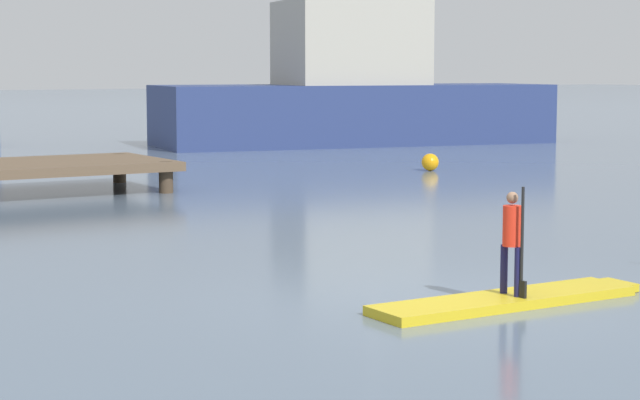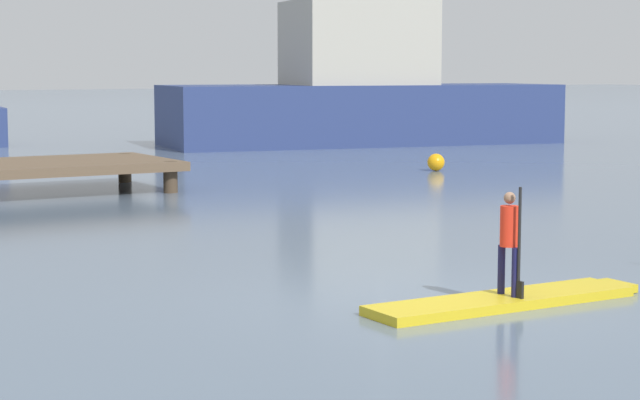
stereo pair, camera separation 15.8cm
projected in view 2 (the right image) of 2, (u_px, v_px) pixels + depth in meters
ground_plane at (446, 303)px, 12.10m from camera, size 240.00×240.00×0.00m
paddleboard_near at (508, 300)px, 12.00m from camera, size 3.26×0.69×0.10m
paddler_child_solo at (510, 238)px, 11.92m from camera, size 0.19×0.39×1.15m
fishing_boat_white_large at (360, 94)px, 37.32m from camera, size 13.28×6.26×12.32m
mooring_buoy_near at (436, 162)px, 27.62m from camera, size 0.42×0.42×0.42m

